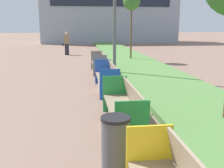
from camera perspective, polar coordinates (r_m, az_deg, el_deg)
planter_grass_strip at (r=10.66m, az=10.46°, el=0.95°), size 2.80×120.00×0.18m
building_backdrop at (r=36.18m, az=-0.74°, el=16.41°), size 17.29×6.41×9.25m
bench_green_frame at (r=5.75m, az=2.53°, el=-5.91°), size 0.65×2.33×0.94m
bench_blue_frame at (r=9.02m, az=-1.05°, el=0.92°), size 0.65×2.36×0.94m
bench_grey_frame at (r=12.61m, az=-2.81°, el=4.19°), size 0.65×1.98×0.94m
litter_bin at (r=4.09m, az=0.79°, el=-12.89°), size 0.45×0.45×0.87m
sapling_tree_far at (r=16.68m, az=4.30°, el=17.30°), size 1.05×1.05×4.17m
pedestrian_walking at (r=20.56m, az=-9.86°, el=8.72°), size 0.53×0.24×1.74m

